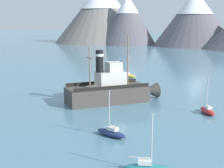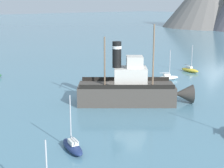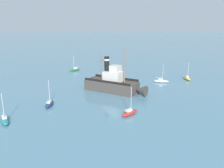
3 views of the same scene
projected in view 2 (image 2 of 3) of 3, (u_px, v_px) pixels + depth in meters
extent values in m
plane|color=teal|center=(115.00, 101.00, 44.43)|extent=(600.00, 600.00, 0.00)
cube|color=#423D38|center=(126.00, 94.00, 43.17)|extent=(10.99, 12.09, 2.40)
cone|color=#423D38|center=(183.00, 94.00, 43.18)|extent=(3.34, 3.35, 2.35)
cube|color=beige|center=(130.00, 76.00, 42.63)|extent=(4.85, 5.00, 2.20)
cube|color=beige|center=(135.00, 62.00, 42.21)|extent=(2.97, 2.94, 1.40)
cylinder|color=black|center=(117.00, 55.00, 41.99)|extent=(1.10, 1.10, 3.20)
cylinder|color=silver|center=(117.00, 47.00, 41.78)|extent=(1.16, 1.16, 0.35)
cylinder|color=#75604C|center=(153.00, 55.00, 42.01)|extent=(0.20, 0.20, 7.50)
cylinder|color=#75604C|center=(105.00, 61.00, 42.18)|extent=(0.20, 0.20, 6.00)
cylinder|color=#75604C|center=(105.00, 50.00, 41.87)|extent=(2.09, 1.73, 0.12)
cube|color=black|center=(126.00, 79.00, 44.93)|extent=(7.29, 8.92, 0.50)
cube|color=black|center=(127.00, 87.00, 40.74)|extent=(7.29, 8.92, 0.50)
ellipsoid|color=navy|center=(73.00, 147.00, 29.52)|extent=(3.95, 1.90, 0.70)
cube|color=silver|center=(73.00, 142.00, 29.22)|extent=(1.21, 0.86, 0.36)
cylinder|color=#B7B7BC|center=(71.00, 119.00, 29.20)|extent=(0.10, 0.10, 4.20)
cylinder|color=#B7B7BC|center=(75.00, 140.00, 28.79)|extent=(1.77, 0.47, 0.08)
ellipsoid|color=gold|center=(190.00, 70.00, 62.39)|extent=(3.83, 1.20, 0.70)
cube|color=silver|center=(189.00, 67.00, 62.42)|extent=(1.12, 0.67, 0.36)
cylinder|color=#B7B7BC|center=(192.00, 57.00, 61.58)|extent=(0.10, 0.10, 4.20)
cylinder|color=#B7B7BC|center=(188.00, 65.00, 62.64)|extent=(1.80, 0.13, 0.08)
ellipsoid|color=white|center=(168.00, 78.00, 56.11)|extent=(2.42, 3.94, 0.70)
cube|color=silver|center=(167.00, 75.00, 55.93)|extent=(1.00, 1.26, 0.36)
cylinder|color=#B7B7BC|center=(170.00, 63.00, 55.62)|extent=(0.10, 0.10, 4.20)
cylinder|color=#B7B7BC|center=(165.00, 73.00, 55.72)|extent=(0.74, 1.70, 0.08)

